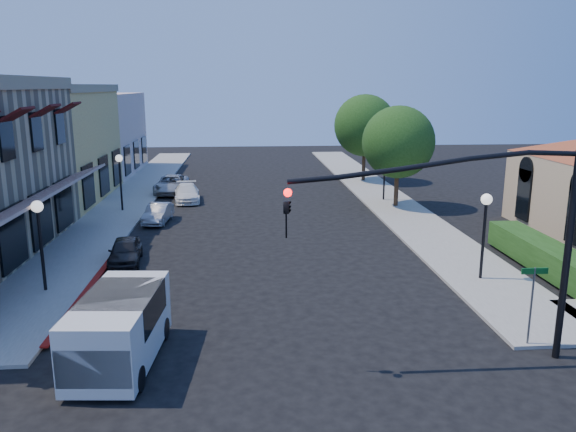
{
  "coord_description": "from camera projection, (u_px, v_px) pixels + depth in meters",
  "views": [
    {
      "loc": [
        -0.9,
        -12.74,
        7.68
      ],
      "look_at": [
        0.81,
        8.96,
        2.6
      ],
      "focal_mm": 35.0,
      "sensor_mm": 36.0,
      "label": 1
    }
  ],
  "objects": [
    {
      "name": "ground",
      "position": [
        284.0,
        397.0,
        14.18
      ],
      "size": [
        120.0,
        120.0,
        0.0
      ],
      "primitive_type": "plane",
      "color": "black",
      "rests_on": "ground"
    },
    {
      "name": "sidewalk_left",
      "position": [
        134.0,
        196.0,
        39.71
      ],
      "size": [
        3.5,
        50.0,
        0.12
      ],
      "primitive_type": "cube",
      "color": "gray",
      "rests_on": "ground"
    },
    {
      "name": "sidewalk_right",
      "position": [
        377.0,
        192.0,
        41.05
      ],
      "size": [
        3.5,
        50.0,
        0.12
      ],
      "primitive_type": "cube",
      "color": "gray",
      "rests_on": "ground"
    },
    {
      "name": "curb_red_strip",
      "position": [
        89.0,
        291.0,
        21.42
      ],
      "size": [
        0.25,
        10.0,
        0.06
      ],
      "primitive_type": "cube",
      "color": "maroon",
      "rests_on": "ground"
    },
    {
      "name": "yellow_stucco_building",
      "position": [
        24.0,
        145.0,
        37.38
      ],
      "size": [
        10.0,
        12.0,
        7.6
      ],
      "primitive_type": "cube",
      "color": "tan",
      "rests_on": "ground"
    },
    {
      "name": "pink_stucco_building",
      "position": [
        77.0,
        134.0,
        49.09
      ],
      "size": [
        10.0,
        12.0,
        7.0
      ],
      "primitive_type": "cube",
      "color": "beige",
      "rests_on": "ground"
    },
    {
      "name": "hedge",
      "position": [
        543.0,
        271.0,
        23.81
      ],
      "size": [
        1.4,
        8.0,
        1.1
      ],
      "primitive_type": "cube",
      "color": "#1C4112",
      "rests_on": "ground"
    },
    {
      "name": "street_tree_a",
      "position": [
        398.0,
        142.0,
        35.26
      ],
      "size": [
        4.56,
        4.56,
        6.48
      ],
      "color": "#3A2A17",
      "rests_on": "ground"
    },
    {
      "name": "street_tree_b",
      "position": [
        365.0,
        125.0,
        44.89
      ],
      "size": [
        4.94,
        4.94,
        7.02
      ],
      "color": "#3A2A17",
      "rests_on": "ground"
    },
    {
      "name": "signal_mast_arm",
      "position": [
        496.0,
        222.0,
        15.15
      ],
      "size": [
        8.01,
        0.39,
        6.0
      ],
      "color": "black",
      "rests_on": "ground"
    },
    {
      "name": "street_name_sign",
      "position": [
        532.0,
        294.0,
        16.5
      ],
      "size": [
        0.8,
        0.06,
        2.5
      ],
      "color": "#595B5E",
      "rests_on": "ground"
    },
    {
      "name": "lamppost_left_near",
      "position": [
        39.0,
        223.0,
        20.68
      ],
      "size": [
        0.44,
        0.44,
        3.57
      ],
      "color": "black",
      "rests_on": "ground"
    },
    {
      "name": "lamppost_left_far",
      "position": [
        120.0,
        168.0,
        34.27
      ],
      "size": [
        0.44,
        0.44,
        3.57
      ],
      "color": "black",
      "rests_on": "ground"
    },
    {
      "name": "lamppost_right_near",
      "position": [
        485.0,
        215.0,
        21.98
      ],
      "size": [
        0.44,
        0.44,
        3.57
      ],
      "color": "black",
      "rests_on": "ground"
    },
    {
      "name": "lamppost_right_far",
      "position": [
        385.0,
        161.0,
        37.51
      ],
      "size": [
        0.44,
        0.44,
        3.57
      ],
      "color": "black",
      "rests_on": "ground"
    },
    {
      "name": "white_van",
      "position": [
        119.0,
        326.0,
        15.64
      ],
      "size": [
        2.28,
        4.6,
        1.98
      ],
      "color": "silver",
      "rests_on": "ground"
    },
    {
      "name": "parked_car_a",
      "position": [
        125.0,
        251.0,
        24.7
      ],
      "size": [
        1.63,
        3.41,
        1.12
      ],
      "primitive_type": "imported",
      "rotation": [
        0.0,
        0.0,
        0.1
      ],
      "color": "black",
      "rests_on": "ground"
    },
    {
      "name": "parked_car_b",
      "position": [
        158.0,
        213.0,
        32.06
      ],
      "size": [
        1.47,
        3.4,
        1.09
      ],
      "primitive_type": "imported",
      "rotation": [
        0.0,
        0.0,
        -0.1
      ],
      "color": "#A4A5A9",
      "rests_on": "ground"
    },
    {
      "name": "parked_car_c",
      "position": [
        187.0,
        193.0,
        37.96
      ],
      "size": [
        2.04,
        4.11,
        1.15
      ],
      "primitive_type": "imported",
      "rotation": [
        0.0,
        0.0,
        0.11
      ],
      "color": "white",
      "rests_on": "ground"
    },
    {
      "name": "parked_car_d",
      "position": [
        172.0,
        184.0,
        40.84
      ],
      "size": [
        2.28,
        4.71,
        1.29
      ],
      "primitive_type": "imported",
      "rotation": [
        0.0,
        0.0,
        -0.03
      ],
      "color": "#A1A2A6",
      "rests_on": "ground"
    }
  ]
}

